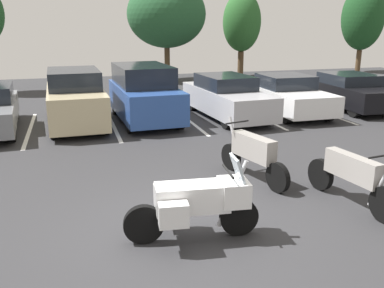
{
  "coord_description": "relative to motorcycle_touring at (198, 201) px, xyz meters",
  "views": [
    {
      "loc": [
        -1.73,
        -6.23,
        3.32
      ],
      "look_at": [
        0.55,
        1.66,
        0.97
      ],
      "focal_mm": 39.33,
      "sensor_mm": 36.0,
      "label": 1
    }
  ],
  "objects": [
    {
      "name": "car_silver",
      "position": [
        3.67,
        8.47,
        0.1
      ],
      "size": [
        2.09,
        4.93,
        1.52
      ],
      "color": "#B7B7BC",
      "rests_on": "ground"
    },
    {
      "name": "tree_left",
      "position": [
        3.88,
        19.09,
        3.22
      ],
      "size": [
        4.58,
        4.58,
        5.78
      ],
      "color": "#4C3823",
      "rests_on": "ground"
    },
    {
      "name": "motorcycle_third",
      "position": [
        1.92,
        2.2,
        -0.04
      ],
      "size": [
        0.8,
        2.2,
        1.26
      ],
      "color": "black",
      "rests_on": "ground"
    },
    {
      "name": "car_champagne",
      "position": [
        -1.66,
        8.58,
        0.27
      ],
      "size": [
        1.9,
        4.4,
        1.86
      ],
      "color": "#C1B289",
      "rests_on": "ground"
    },
    {
      "name": "tree_rear",
      "position": [
        9.12,
        20.31,
        2.77
      ],
      "size": [
        2.45,
        2.45,
        5.3
      ],
      "color": "#4C3823",
      "rests_on": "ground"
    },
    {
      "name": "car_white",
      "position": [
        6.12,
        8.4,
        0.06
      ],
      "size": [
        1.92,
        4.35,
        1.45
      ],
      "color": "white",
      "rests_on": "ground"
    },
    {
      "name": "car_black",
      "position": [
        9.09,
        8.62,
        0.05
      ],
      "size": [
        2.11,
        4.51,
        1.39
      ],
      "color": "black",
      "rests_on": "ground"
    },
    {
      "name": "parking_stripes",
      "position": [
        -1.83,
        8.46,
        -0.64
      ],
      "size": [
        24.21,
        4.98,
        0.01
      ],
      "color": "silver",
      "rests_on": "ground"
    },
    {
      "name": "tree_far_left",
      "position": [
        18.04,
        20.05,
        3.11
      ],
      "size": [
        2.89,
        2.89,
        5.99
      ],
      "color": "#4C3823",
      "rests_on": "ground"
    },
    {
      "name": "motorcycle_second",
      "position": [
        3.16,
        0.44,
        -0.07
      ],
      "size": [
        0.62,
        2.31,
        1.3
      ],
      "color": "black",
      "rests_on": "ground"
    },
    {
      "name": "motorcycle_touring",
      "position": [
        0.0,
        0.0,
        0.0
      ],
      "size": [
        2.17,
        1.02,
        1.35
      ],
      "color": "black",
      "rests_on": "ground"
    },
    {
      "name": "car_blue",
      "position": [
        0.68,
        8.69,
        0.33
      ],
      "size": [
        2.06,
        4.44,
        1.94
      ],
      "color": "#2D519E",
      "rests_on": "ground"
    },
    {
      "name": "ground",
      "position": [
        -0.05,
        0.41,
        -0.69
      ],
      "size": [
        44.0,
        44.0,
        0.1
      ],
      "primitive_type": "cube",
      "color": "#2D2D30"
    }
  ]
}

